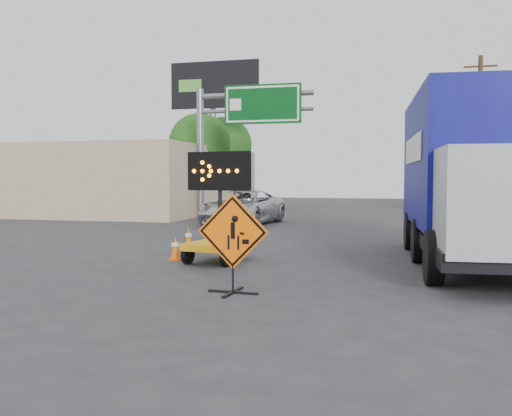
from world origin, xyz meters
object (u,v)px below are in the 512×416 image
at_px(construction_sign, 233,241).
at_px(pickup_truck, 243,207).
at_px(box_truck, 474,186).
at_px(arrow_board, 220,237).

relative_size(construction_sign, pickup_truck, 0.33).
relative_size(pickup_truck, box_truck, 0.62).
relative_size(arrow_board, pickup_truck, 0.50).
height_order(construction_sign, box_truck, box_truck).
height_order(arrow_board, box_truck, box_truck).
height_order(construction_sign, arrow_board, arrow_board).
bearing_deg(construction_sign, pickup_truck, 109.09).
bearing_deg(pickup_truck, construction_sign, -69.60).
xyz_separation_m(construction_sign, box_truck, (4.79, 4.97, 0.97)).
distance_m(construction_sign, arrow_board, 4.08).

